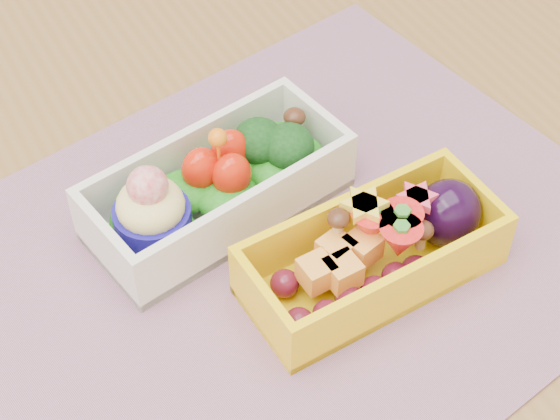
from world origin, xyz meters
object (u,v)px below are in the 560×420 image
bento_white (216,187)px  placemat (274,258)px  table (240,380)px  bento_yellow (378,251)px

bento_white → placemat: bearing=-85.3°
placemat → table: bearing=-157.1°
placemat → bento_yellow: bearing=-40.9°
table → placemat: bearing=22.9°
table → bento_yellow: bearing=-18.3°
table → placemat: 0.11m
placemat → bento_white: bearing=104.6°
bento_white → bento_yellow: 0.12m
bento_yellow → bento_white: bearing=120.9°
placemat → bento_white: bento_white is taller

